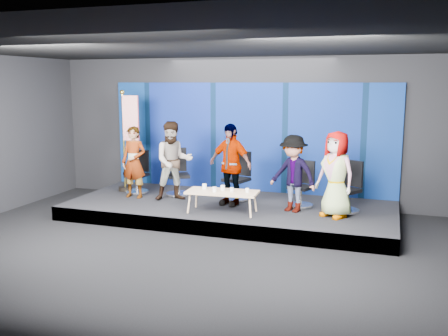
% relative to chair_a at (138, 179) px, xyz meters
% --- Properties ---
extents(ground, '(10.00, 10.00, 0.00)m').
position_rel_chair_a_xyz_m(ground, '(2.42, -2.84, -0.63)').
color(ground, black).
rests_on(ground, ground).
extents(room_walls, '(10.02, 8.02, 3.51)m').
position_rel_chair_a_xyz_m(room_walls, '(2.42, -2.84, 1.80)').
color(room_walls, black).
rests_on(room_walls, ground).
extents(riser, '(7.00, 3.00, 0.30)m').
position_rel_chair_a_xyz_m(riser, '(2.42, -0.34, -0.48)').
color(riser, black).
rests_on(riser, ground).
extents(backdrop, '(7.00, 0.08, 2.60)m').
position_rel_chair_a_xyz_m(backdrop, '(2.42, 1.11, 0.97)').
color(backdrop, navy).
rests_on(backdrop, riser).
extents(chair_a, '(0.58, 0.58, 1.01)m').
position_rel_chair_a_xyz_m(chair_a, '(0.00, 0.00, 0.00)').
color(chair_a, silver).
rests_on(chair_a, riser).
extents(panelist_a, '(0.60, 0.41, 1.63)m').
position_rel_chair_a_xyz_m(panelist_a, '(0.17, -0.47, 0.48)').
color(panelist_a, black).
rests_on(panelist_a, riser).
extents(chair_b, '(0.84, 0.84, 1.09)m').
position_rel_chair_a_xyz_m(chair_b, '(1.01, 0.08, 0.03)').
color(chair_b, silver).
rests_on(chair_b, riser).
extents(panelist_b, '(1.08, 1.01, 1.76)m').
position_rel_chair_a_xyz_m(panelist_b, '(1.13, -0.41, 0.55)').
color(panelist_b, black).
rests_on(panelist_b, riser).
extents(chair_c, '(0.76, 0.76, 1.08)m').
position_rel_chair_a_xyz_m(chair_c, '(2.47, 0.07, 0.03)').
color(chair_c, silver).
rests_on(chair_c, riser).
extents(panelist_c, '(1.11, 0.70, 1.76)m').
position_rel_chair_a_xyz_m(panelist_c, '(2.46, -0.44, 0.55)').
color(panelist_c, black).
rests_on(panelist_c, riser).
extents(chair_d, '(0.70, 0.70, 0.97)m').
position_rel_chair_a_xyz_m(chair_d, '(3.94, -0.07, -0.01)').
color(chair_d, silver).
rests_on(chair_d, riser).
extents(panelist_d, '(1.15, 0.89, 1.57)m').
position_rel_chair_a_xyz_m(panelist_d, '(3.84, -0.56, 0.45)').
color(panelist_d, black).
rests_on(panelist_d, riser).
extents(chair_e, '(0.81, 0.81, 1.04)m').
position_rel_chair_a_xyz_m(chair_e, '(4.90, -0.24, 0.01)').
color(chair_e, silver).
rests_on(chair_e, riser).
extents(panelist_e, '(0.98, 0.88, 1.69)m').
position_rel_chair_a_xyz_m(panelist_e, '(4.70, -0.70, 0.51)').
color(panelist_e, black).
rests_on(panelist_e, riser).
extents(coffee_table, '(1.47, 0.69, 0.44)m').
position_rel_chair_a_xyz_m(coffee_table, '(2.51, -1.11, 0.08)').
color(coffee_table, tan).
rests_on(coffee_table, riser).
extents(mug_a, '(0.09, 0.09, 0.11)m').
position_rel_chair_a_xyz_m(mug_a, '(2.10, -1.03, 0.16)').
color(mug_a, silver).
rests_on(mug_a, coffee_table).
extents(mug_b, '(0.08, 0.08, 0.10)m').
position_rel_chair_a_xyz_m(mug_b, '(2.39, -1.23, 0.16)').
color(mug_b, silver).
rests_on(mug_b, coffee_table).
extents(mug_c, '(0.09, 0.09, 0.10)m').
position_rel_chair_a_xyz_m(mug_c, '(2.50, -1.04, 0.16)').
color(mug_c, silver).
rests_on(mug_c, coffee_table).
extents(mug_d, '(0.07, 0.07, 0.08)m').
position_rel_chair_a_xyz_m(mug_d, '(2.71, -1.11, 0.15)').
color(mug_d, silver).
rests_on(mug_d, coffee_table).
extents(mug_e, '(0.07, 0.07, 0.09)m').
position_rel_chair_a_xyz_m(mug_e, '(3.02, -1.06, 0.15)').
color(mug_e, silver).
rests_on(mug_e, coffee_table).
extents(flag_stand, '(0.56, 0.32, 2.43)m').
position_rel_chair_a_xyz_m(flag_stand, '(-0.27, 0.09, 0.96)').
color(flag_stand, black).
rests_on(flag_stand, riser).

